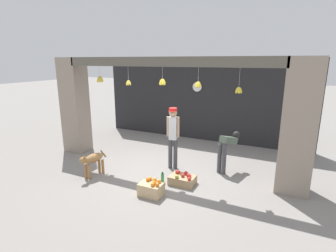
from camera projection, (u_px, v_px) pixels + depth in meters
name	position (u px, v px, depth m)	size (l,w,h in m)	color
ground_plane	(160.00, 170.00, 7.03)	(60.00, 60.00, 0.00)	gray
shop_back_wall	(201.00, 100.00, 9.51)	(7.68, 0.12, 2.96)	#232326
shop_pillar_left	(75.00, 106.00, 8.28)	(0.70, 0.60, 2.96)	gray
shop_pillar_right	(299.00, 128.00, 5.59)	(0.70, 0.60, 2.96)	gray
storefront_awning	(161.00, 63.00, 6.45)	(5.78, 0.26, 0.81)	#5B564C
dog	(93.00, 160.00, 6.59)	(0.32, 0.83, 0.64)	#9E7042
shopkeeper	(173.00, 133.00, 6.95)	(0.34, 0.29, 1.68)	#424247
worker_stooping	(227.00, 147.00, 6.85)	(0.44, 0.76, 1.02)	#424247
fruit_crate_oranges	(151.00, 189.00, 5.72)	(0.50, 0.37, 0.36)	tan
fruit_crate_apples	(182.00, 179.00, 6.25)	(0.59, 0.43, 0.28)	tan
water_bottle	(163.00, 177.00, 6.34)	(0.07, 0.07, 0.26)	#38934C
wall_clock	(197.00, 87.00, 9.39)	(0.36, 0.03, 0.36)	black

